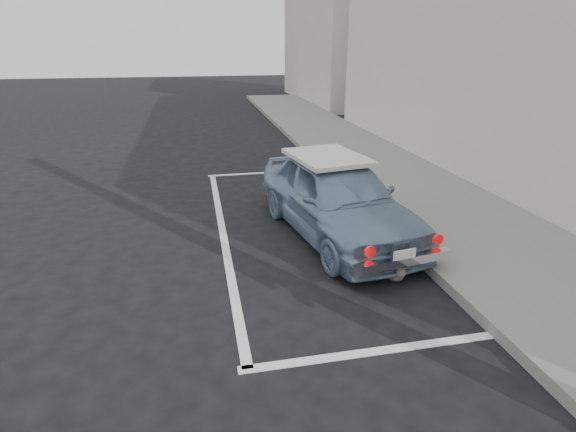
# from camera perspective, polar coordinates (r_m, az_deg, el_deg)

# --- Properties ---
(ground) EXTENTS (80.00, 80.00, 0.00)m
(ground) POSITION_cam_1_polar(r_m,az_deg,el_deg) (5.25, 4.27, -14.11)
(ground) COLOR black
(ground) RESTS_ON ground
(sidewalk) EXTENTS (2.80, 40.00, 0.15)m
(sidewalk) POSITION_cam_1_polar(r_m,az_deg,el_deg) (8.10, 22.53, -1.84)
(sidewalk) COLOR slate
(sidewalk) RESTS_ON ground
(building_far) EXTENTS (3.50, 10.00, 8.00)m
(building_far) POSITION_cam_1_polar(r_m,az_deg,el_deg) (25.28, 6.23, 23.41)
(building_far) COLOR #B9B0A7
(building_far) RESTS_ON ground
(pline_rear) EXTENTS (3.00, 0.12, 0.01)m
(pline_rear) POSITION_cam_1_polar(r_m,az_deg,el_deg) (5.02, 11.63, -16.41)
(pline_rear) COLOR silver
(pline_rear) RESTS_ON ground
(pline_front) EXTENTS (3.00, 0.12, 0.01)m
(pline_front) POSITION_cam_1_polar(r_m,az_deg,el_deg) (11.16, -2.36, 5.54)
(pline_front) COLOR silver
(pline_front) RESTS_ON ground
(pline_side) EXTENTS (0.12, 7.00, 0.01)m
(pline_side) POSITION_cam_1_polar(r_m,az_deg,el_deg) (7.73, -8.29, -2.03)
(pline_side) COLOR silver
(pline_side) RESTS_ON ground
(retro_coupe) EXTENTS (2.16, 4.06, 1.31)m
(retro_coupe) POSITION_cam_1_polar(r_m,az_deg,el_deg) (7.38, 6.19, 2.45)
(retro_coupe) COLOR #738EAA
(retro_coupe) RESTS_ON ground
(cat) EXTENTS (0.27, 0.55, 0.29)m
(cat) POSITION_cam_1_polar(r_m,az_deg,el_deg) (6.29, 13.39, -6.83)
(cat) COLOR #685E4F
(cat) RESTS_ON ground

